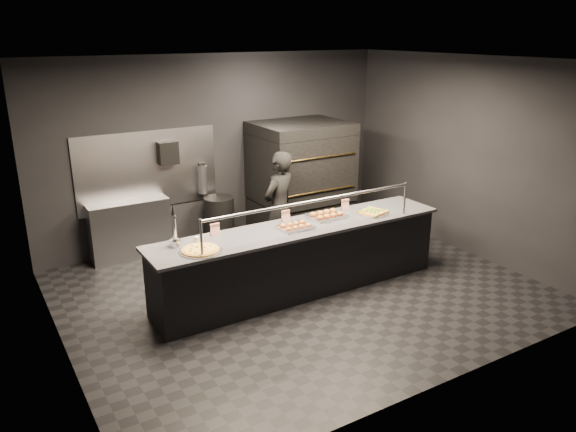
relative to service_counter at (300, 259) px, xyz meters
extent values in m
plane|color=black|center=(0.00, 0.00, -0.46)|extent=(6.00, 6.00, 0.00)
plane|color=black|center=(0.00, 0.00, 2.54)|extent=(6.00, 6.00, 0.00)
cube|color=black|center=(0.00, 2.50, 1.04)|extent=(6.00, 0.04, 3.00)
cube|color=black|center=(0.00, -2.50, 1.04)|extent=(6.00, 0.04, 3.00)
cube|color=black|center=(-3.00, 0.00, 1.04)|extent=(0.04, 5.00, 3.00)
cube|color=black|center=(3.00, 0.00, 1.04)|extent=(0.04, 5.00, 3.00)
cube|color=#99999E|center=(-1.20, 2.48, 0.84)|extent=(2.20, 0.02, 1.20)
cube|color=black|center=(0.00, 0.00, -0.02)|extent=(4.00, 0.70, 0.88)
cube|color=#313136|center=(0.00, 0.00, 0.44)|extent=(4.10, 0.78, 0.04)
cylinder|color=#99999E|center=(-1.50, -0.30, 0.68)|extent=(0.03, 0.03, 0.45)
cylinder|color=#99999E|center=(1.50, -0.30, 0.68)|extent=(0.03, 0.03, 0.45)
cylinder|color=#99999E|center=(0.00, -0.30, 0.88)|extent=(3.00, 0.04, 0.04)
cube|color=black|center=(1.20, 1.90, -0.16)|extent=(1.50, 1.15, 0.60)
cube|color=black|center=(1.20, 1.90, 0.44)|extent=(1.50, 1.20, 0.55)
cube|color=black|center=(1.20, 1.90, 0.99)|extent=(1.50, 1.20, 0.55)
cube|color=black|center=(1.20, 1.90, 1.36)|extent=(1.50, 1.20, 0.18)
cylinder|color=gold|center=(1.20, 1.28, 0.44)|extent=(1.30, 0.02, 0.02)
cylinder|color=gold|center=(1.20, 1.28, 0.99)|extent=(1.30, 0.02, 0.02)
cube|color=#99999E|center=(-1.60, 2.32, -0.01)|extent=(1.20, 0.35, 0.90)
cube|color=black|center=(-0.90, 2.39, 1.09)|extent=(0.30, 0.20, 0.35)
cylinder|color=#B2B2B7|center=(-0.35, 2.40, 0.59)|extent=(0.14, 0.14, 0.45)
cube|color=black|center=(-0.35, 2.40, 0.84)|extent=(0.10, 0.06, 0.06)
cylinder|color=silver|center=(-1.64, 0.17, 0.49)|extent=(0.14, 0.14, 0.08)
cylinder|color=silver|center=(-1.64, 0.17, 0.67)|extent=(0.05, 0.05, 0.35)
cylinder|color=silver|center=(-1.64, 0.09, 0.83)|extent=(0.02, 0.10, 0.02)
cone|color=black|center=(-1.64, 0.17, 0.91)|extent=(0.05, 0.05, 0.14)
cylinder|color=silver|center=(-1.45, -0.13, 0.46)|extent=(0.51, 0.51, 0.01)
cylinder|color=#CC8E41|center=(-1.45, -0.13, 0.47)|extent=(0.44, 0.44, 0.02)
cylinder|color=gold|center=(-1.45, -0.13, 0.49)|extent=(0.39, 0.39, 0.01)
cube|color=silver|center=(-0.10, -0.03, 0.47)|extent=(0.44, 0.34, 0.02)
ellipsoid|color=#B06B25|center=(-0.24, -0.10, 0.50)|extent=(0.08, 0.08, 0.05)
ellipsoid|color=#B06B25|center=(-0.24, 0.03, 0.50)|extent=(0.08, 0.08, 0.05)
ellipsoid|color=#B06B25|center=(-0.15, -0.10, 0.50)|extent=(0.08, 0.08, 0.05)
ellipsoid|color=#B06B25|center=(-0.15, 0.03, 0.50)|extent=(0.08, 0.08, 0.05)
ellipsoid|color=#B06B25|center=(-0.05, -0.10, 0.50)|extent=(0.08, 0.08, 0.05)
ellipsoid|color=#B06B25|center=(-0.05, 0.03, 0.50)|extent=(0.08, 0.08, 0.05)
ellipsoid|color=#B06B25|center=(0.04, -0.10, 0.50)|extent=(0.08, 0.08, 0.05)
ellipsoid|color=#B06B25|center=(0.04, 0.03, 0.50)|extent=(0.08, 0.08, 0.05)
cube|color=silver|center=(0.50, 0.13, 0.47)|extent=(0.58, 0.50, 0.02)
ellipsoid|color=#B06B25|center=(0.33, 0.05, 0.50)|extent=(0.09, 0.09, 0.06)
ellipsoid|color=#B06B25|center=(0.33, 0.21, 0.50)|extent=(0.09, 0.09, 0.06)
ellipsoid|color=#B06B25|center=(0.44, 0.05, 0.50)|extent=(0.09, 0.09, 0.06)
ellipsoid|color=#B06B25|center=(0.44, 0.21, 0.50)|extent=(0.09, 0.09, 0.06)
ellipsoid|color=#B06B25|center=(0.55, 0.05, 0.50)|extent=(0.09, 0.09, 0.06)
ellipsoid|color=#B06B25|center=(0.55, 0.21, 0.50)|extent=(0.09, 0.09, 0.06)
ellipsoid|color=#B06B25|center=(0.66, 0.05, 0.50)|extent=(0.09, 0.09, 0.06)
ellipsoid|color=#B06B25|center=(0.66, 0.21, 0.50)|extent=(0.09, 0.09, 0.06)
cylinder|color=silver|center=(1.14, -0.07, 0.46)|extent=(0.44, 0.44, 0.01)
cube|color=#CC8E41|center=(1.14, -0.07, 0.48)|extent=(0.41, 0.39, 0.02)
cube|color=gold|center=(1.14, -0.07, 0.49)|extent=(0.39, 0.37, 0.01)
cube|color=#579E29|center=(1.14, -0.07, 0.50)|extent=(0.37, 0.34, 0.01)
cylinder|color=silver|center=(-1.40, 0.10, 0.50)|extent=(0.06, 0.06, 0.09)
cylinder|color=silver|center=(-1.31, 0.10, 0.49)|extent=(0.04, 0.04, 0.07)
cube|color=white|center=(-1.08, 0.28, 0.53)|extent=(0.12, 0.04, 0.15)
cube|color=white|center=(-0.06, 0.28, 0.53)|extent=(0.12, 0.04, 0.15)
cube|color=white|center=(0.92, 0.28, 0.53)|extent=(0.12, 0.04, 0.15)
cylinder|color=black|center=(-0.20, 2.13, -0.07)|extent=(0.48, 0.48, 0.79)
imported|color=black|center=(0.30, 1.06, 0.38)|extent=(0.72, 0.61, 1.68)
camera|label=1|loc=(-3.69, -5.78, 2.89)|focal=35.00mm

